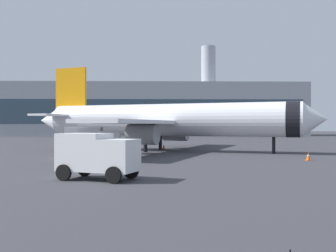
% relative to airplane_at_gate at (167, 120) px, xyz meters
% --- Properties ---
extents(airplane_at_gate, '(34.51, 31.60, 10.50)m').
position_rel_airplane_at_gate_xyz_m(airplane_at_gate, '(0.00, 0.00, 0.00)').
color(airplane_at_gate, white).
rests_on(airplane_at_gate, ground).
extents(service_truck, '(4.85, 2.61, 2.90)m').
position_rel_airplane_at_gate_xyz_m(service_truck, '(-6.99, -10.53, -2.05)').
color(service_truck, white).
rests_on(service_truck, ground).
extents(cargo_van, '(4.83, 3.62, 2.60)m').
position_rel_airplane_at_gate_xyz_m(cargo_van, '(-4.45, -24.31, -2.21)').
color(cargo_van, white).
rests_on(cargo_van, ground).
extents(safety_cone_near, '(0.44, 0.44, 0.63)m').
position_rel_airplane_at_gate_xyz_m(safety_cone_near, '(-0.36, 3.30, -3.35)').
color(safety_cone_near, '#F2590C').
rests_on(safety_cone_near, ground).
extents(safety_cone_mid, '(0.44, 0.44, 0.72)m').
position_rel_airplane_at_gate_xyz_m(safety_cone_mid, '(12.01, -12.64, -3.30)').
color(safety_cone_mid, '#F2590C').
rests_on(safety_cone_mid, ground).
extents(safety_cone_far, '(0.44, 0.44, 0.63)m').
position_rel_airplane_at_gate_xyz_m(safety_cone_far, '(-5.77, -15.84, -3.35)').
color(safety_cone_far, '#F2590C').
rests_on(safety_cone_far, ground).
extents(terminal_building, '(91.00, 21.30, 27.50)m').
position_rel_airplane_at_gate_xyz_m(terminal_building, '(-3.17, 74.36, 4.20)').
color(terminal_building, '#9EA3AD').
rests_on(terminal_building, ground).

